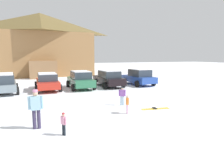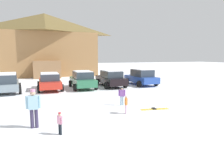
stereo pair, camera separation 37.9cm
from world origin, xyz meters
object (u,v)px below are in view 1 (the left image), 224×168
at_px(parked_grey_wagon, 3,83).
at_px(skier_child_in_pink_snowsuit, 64,123).
at_px(parked_blue_hatchback, 139,77).
at_px(pair_of_skis, 155,109).
at_px(ski_lodge, 41,44).
at_px(skier_child_in_orange_jacket, 127,103).
at_px(parked_black_sedan, 109,78).
at_px(skier_child_in_purple_jacket, 122,95).
at_px(skier_adult_in_blue_parka, 36,107).
at_px(parked_green_coupe, 81,80).
at_px(parked_red_sedan, 47,81).

bearing_deg(parked_grey_wagon, skier_child_in_pink_snowsuit, -73.55).
relative_size(parked_blue_hatchback, pair_of_skis, 2.53).
relative_size(ski_lodge, skier_child_in_orange_jacket, 16.01).
xyz_separation_m(parked_black_sedan, skier_child_in_purple_jacket, (-2.07, -7.63, -0.17)).
height_order(ski_lodge, pair_of_skis, ski_lodge).
bearing_deg(skier_adult_in_blue_parka, parked_grey_wagon, 103.11).
height_order(parked_green_coupe, skier_adult_in_blue_parka, same).
bearing_deg(parked_black_sedan, parked_red_sedan, 179.10).
relative_size(parked_grey_wagon, parked_black_sedan, 0.88).
bearing_deg(parked_blue_hatchback, skier_child_in_purple_jacket, -126.23).
xyz_separation_m(ski_lodge, skier_child_in_pink_snowsuit, (-0.63, -25.76, -4.35)).
bearing_deg(parked_black_sedan, skier_adult_in_blue_parka, -125.61).
distance_m(parked_red_sedan, skier_child_in_purple_jacket, 8.63).
relative_size(parked_green_coupe, skier_child_in_orange_jacket, 4.34).
bearing_deg(skier_child_in_orange_jacket, pair_of_skis, 5.74).
relative_size(parked_black_sedan, skier_child_in_pink_snowsuit, 5.27).
height_order(parked_grey_wagon, parked_red_sedan, parked_grey_wagon).
distance_m(parked_grey_wagon, parked_black_sedan, 9.38).
relative_size(parked_grey_wagon, skier_child_in_purple_jacket, 3.56).
height_order(parked_blue_hatchback, skier_child_in_orange_jacket, parked_blue_hatchback).
xyz_separation_m(skier_adult_in_blue_parka, pair_of_skis, (6.45, 0.77, -0.92)).
bearing_deg(parked_red_sedan, pair_of_skis, -60.53).
xyz_separation_m(ski_lodge, parked_blue_hatchback, (8.93, -14.86, -4.01)).
bearing_deg(parked_green_coupe, skier_child_in_pink_snowsuit, -106.63).
bearing_deg(ski_lodge, parked_grey_wagon, -104.38).
bearing_deg(parked_blue_hatchback, parked_red_sedan, 178.27).
xyz_separation_m(skier_child_in_purple_jacket, skier_child_in_pink_snowsuit, (-4.11, -3.46, -0.15)).
bearing_deg(pair_of_skis, ski_lodge, 101.55).
relative_size(skier_child_in_orange_jacket, skier_child_in_pink_snowsuit, 1.11).
distance_m(parked_grey_wagon, skier_child_in_orange_jacket, 11.37).
bearing_deg(skier_child_in_purple_jacket, ski_lodge, 98.86).
relative_size(parked_grey_wagon, skier_adult_in_blue_parka, 2.49).
distance_m(parked_grey_wagon, parked_red_sedan, 3.49).
bearing_deg(parked_black_sedan, skier_child_in_pink_snowsuit, -119.09).
relative_size(skier_child_in_orange_jacket, pair_of_skis, 0.58).
bearing_deg(parked_grey_wagon, pair_of_skis, -45.68).
xyz_separation_m(skier_child_in_purple_jacket, pair_of_skis, (1.39, -1.53, -0.64)).
distance_m(ski_lodge, skier_adult_in_blue_parka, 24.97).
height_order(parked_black_sedan, skier_child_in_pink_snowsuit, parked_black_sedan).
distance_m(skier_child_in_purple_jacket, pair_of_skis, 2.17).
relative_size(skier_child_in_purple_jacket, skier_adult_in_blue_parka, 0.70).
bearing_deg(skier_child_in_orange_jacket, parked_blue_hatchback, 56.98).
bearing_deg(parked_red_sedan, parked_green_coupe, -6.45).
relative_size(parked_red_sedan, pair_of_skis, 2.76).
distance_m(skier_child_in_orange_jacket, skier_adult_in_blue_parka, 4.60).
relative_size(skier_child_in_orange_jacket, skier_adult_in_blue_parka, 0.59).
distance_m(parked_black_sedan, skier_child_in_pink_snowsuit, 12.70).
height_order(parked_red_sedan, parked_black_sedan, parked_black_sedan).
relative_size(ski_lodge, parked_red_sedan, 3.38).
height_order(parked_red_sedan, parked_blue_hatchback, parked_blue_hatchback).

